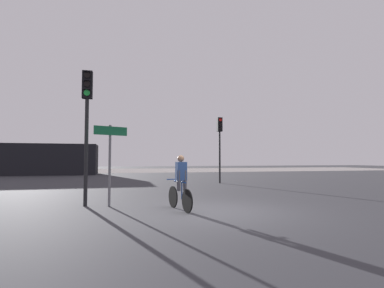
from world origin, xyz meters
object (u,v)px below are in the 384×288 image
object	(u,v)px
distant_building	(14,159)
cyclist	(181,182)
traffic_light_far_right	(220,137)
direction_sign_post	(110,153)
traffic_light_near_left	(87,112)

from	to	relation	value
distant_building	cyclist	bearing A→B (deg)	-63.90
distant_building	traffic_light_far_right	xyz separation A→B (m)	(16.02, -14.09, 1.42)
traffic_light_far_right	direction_sign_post	xyz separation A→B (m)	(-6.56, -8.16, -1.23)
traffic_light_far_right	traffic_light_near_left	world-z (taller)	traffic_light_near_left
traffic_light_far_right	distant_building	bearing A→B (deg)	-46.59
direction_sign_post	cyclist	bearing A→B (deg)	125.83
traffic_light_near_left	distant_building	bearing A→B (deg)	-68.18
traffic_light_far_right	traffic_light_near_left	distance (m)	10.76
traffic_light_near_left	direction_sign_post	xyz separation A→B (m)	(0.75, -0.26, -1.35)
traffic_light_near_left	cyclist	world-z (taller)	traffic_light_near_left
direction_sign_post	cyclist	distance (m)	2.55
traffic_light_far_right	direction_sign_post	bearing A→B (deg)	45.97
distant_building	direction_sign_post	bearing A→B (deg)	-66.96
traffic_light_far_right	direction_sign_post	distance (m)	10.54
traffic_light_far_right	cyclist	size ratio (longest dim) A/B	2.49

